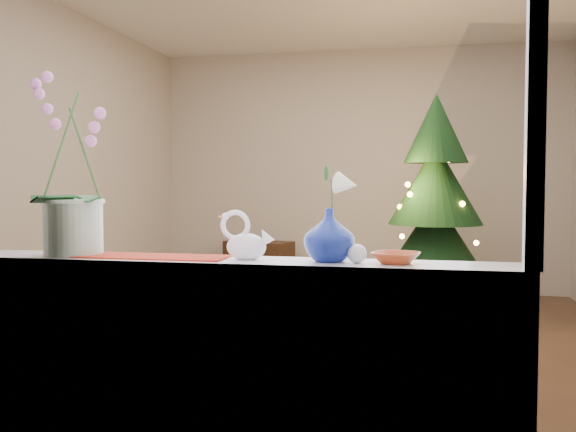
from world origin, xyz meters
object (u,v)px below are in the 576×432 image
at_px(orchid_pot, 72,163).
at_px(side_table, 259,266).
at_px(swan, 246,236).
at_px(blue_vase, 329,231).
at_px(xmas_tree, 435,207).
at_px(paperweight, 357,254).
at_px(amber_dish, 396,259).

relative_size(orchid_pot, side_table, 1.02).
distance_m(orchid_pot, swan, 0.79).
xyz_separation_m(blue_vase, side_table, (-1.47, 4.61, -0.76)).
xyz_separation_m(orchid_pot, blue_vase, (1.06, -0.00, -0.26)).
xyz_separation_m(blue_vase, xmas_tree, (0.45, 3.48, -0.03)).
xyz_separation_m(swan, xmas_tree, (0.77, 3.49, -0.01)).
bearing_deg(orchid_pot, paperweight, -1.62).
height_order(amber_dish, xmas_tree, xmas_tree).
distance_m(orchid_pot, amber_dish, 1.35).
bearing_deg(swan, paperweight, 4.08).
xyz_separation_m(orchid_pot, xmas_tree, (1.50, 3.48, -0.29)).
height_order(orchid_pot, swan, orchid_pot).
bearing_deg(xmas_tree, amber_dish, -93.26).
height_order(orchid_pot, xmas_tree, xmas_tree).
relative_size(paperweight, xmas_tree, 0.04).
height_order(swan, blue_vase, blue_vase).
bearing_deg(blue_vase, amber_dish, -1.61).
bearing_deg(xmas_tree, orchid_pot, -113.36).
height_order(blue_vase, amber_dish, blue_vase).
height_order(xmas_tree, side_table, xmas_tree).
relative_size(blue_vase, xmas_tree, 0.11).
height_order(paperweight, side_table, paperweight).
distance_m(swan, blue_vase, 0.32).
xyz_separation_m(paperweight, amber_dish, (0.14, 0.03, -0.02)).
bearing_deg(swan, side_table, 111.76).
relative_size(swan, xmas_tree, 0.11).
distance_m(blue_vase, amber_dish, 0.27).
distance_m(swan, paperweight, 0.43).
bearing_deg(amber_dish, xmas_tree, 86.74).
height_order(orchid_pot, paperweight, orchid_pot).
height_order(orchid_pot, blue_vase, orchid_pot).
height_order(orchid_pot, side_table, orchid_pot).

